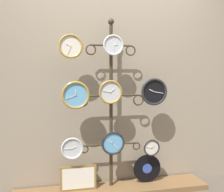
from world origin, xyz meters
name	(u,v)px	position (x,y,z in m)	size (l,w,h in m)	color
shop_wall	(108,69)	(0.00, 0.57, 1.40)	(4.40, 0.04, 2.80)	gray
low_shelf	(112,190)	(0.00, 0.35, 0.03)	(2.20, 0.36, 0.06)	brown
display_stand	(111,127)	(0.00, 0.41, 0.74)	(0.77, 0.33, 1.95)	#382D1E
clock_top_left	(71,46)	(-0.45, 0.32, 1.63)	(0.25, 0.04, 0.25)	silver
clock_top_center	(113,45)	(0.01, 0.32, 1.65)	(0.22, 0.04, 0.22)	silver
clock_middle_left	(76,95)	(-0.40, 0.32, 1.12)	(0.30, 0.04, 0.30)	#60A8DB
clock_middle_center	(110,92)	(-0.03, 0.31, 1.14)	(0.26, 0.04, 0.26)	silver
clock_middle_right	(154,92)	(0.47, 0.31, 1.14)	(0.31, 0.04, 0.31)	black
clock_bottom_left	(72,148)	(-0.45, 0.30, 0.55)	(0.24, 0.04, 0.24)	silver
clock_bottom_center	(113,143)	(0.00, 0.31, 0.58)	(0.26, 0.04, 0.26)	#60A8DB
clock_bottom_right	(152,148)	(0.46, 0.32, 0.50)	(0.19, 0.04, 0.19)	silver
vinyl_record	(147,168)	(0.43, 0.39, 0.23)	(0.34, 0.01, 0.34)	black
picture_frame	(78,178)	(-0.38, 0.35, 0.20)	(0.40, 0.02, 0.27)	olive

